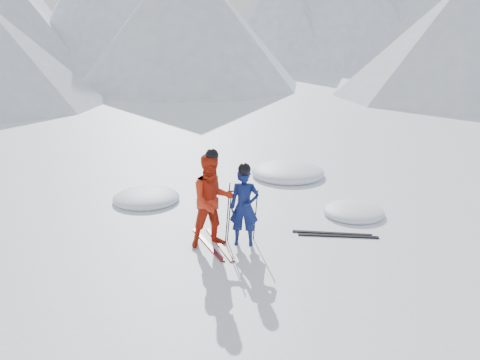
{
  "coord_description": "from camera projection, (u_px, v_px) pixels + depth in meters",
  "views": [
    {
      "loc": [
        -2.07,
        -9.98,
        4.4
      ],
      "look_at": [
        -1.57,
        0.5,
        1.1
      ],
      "focal_mm": 38.0,
      "sensor_mm": 36.0,
      "label": 1
    }
  ],
  "objects": [
    {
      "name": "ski_loose_b",
      "position": [
        338.0,
        236.0,
        10.82
      ],
      "size": [
        1.69,
        0.34,
        0.03
      ],
      "primitive_type": "cube",
      "rotation": [
        0.0,
        0.0,
        1.42
      ],
      "color": "black",
      "rests_on": "ground"
    },
    {
      "name": "ski_loose_a",
      "position": [
        332.0,
        233.0,
        10.95
      ],
      "size": [
        1.69,
        0.4,
        0.03
      ],
      "primitive_type": "cube",
      "rotation": [
        0.0,
        0.0,
        1.39
      ],
      "color": "black",
      "rests_on": "ground"
    },
    {
      "name": "skier_red",
      "position": [
        213.0,
        201.0,
        10.13
      ],
      "size": [
        1.12,
        0.99,
        1.92
      ],
      "primitive_type": "imported",
      "rotation": [
        0.0,
        0.0,
        0.33
      ],
      "color": "red",
      "rests_on": "ground"
    },
    {
      "name": "ski_worn_left",
      "position": [
        208.0,
        244.0,
        10.41
      ],
      "size": [
        0.69,
        1.62,
        0.03
      ],
      "primitive_type": "cube",
      "rotation": [
        0.0,
        0.0,
        0.37
      ],
      "color": "black",
      "rests_on": "ground"
    },
    {
      "name": "skier_blue",
      "position": [
        244.0,
        207.0,
        10.23
      ],
      "size": [
        0.64,
        0.46,
        1.62
      ],
      "primitive_type": "imported",
      "rotation": [
        0.0,
        0.0,
        -0.12
      ],
      "color": "#0D1953",
      "rests_on": "ground"
    },
    {
      "name": "ground",
      "position": [
        314.0,
        235.0,
        10.92
      ],
      "size": [
        160.0,
        160.0,
        0.0
      ],
      "primitive_type": "plane",
      "color": "white",
      "rests_on": "ground"
    },
    {
      "name": "pole_blue_left",
      "position": [
        229.0,
        217.0,
        10.44
      ],
      "size": [
        0.11,
        0.08,
        1.08
      ],
      "primitive_type": "cylinder",
      "rotation": [
        0.05,
        0.08,
        0.0
      ],
      "color": "black",
      "rests_on": "ground"
    },
    {
      "name": "pole_red_left",
      "position": [
        198.0,
        212.0,
        10.45
      ],
      "size": [
        0.13,
        0.1,
        1.28
      ],
      "primitive_type": "cylinder",
      "rotation": [
        0.06,
        0.08,
        0.0
      ],
      "color": "black",
      "rests_on": "ground"
    },
    {
      "name": "pole_blue_right",
      "position": [
        256.0,
        215.0,
        10.56
      ],
      "size": [
        0.11,
        0.07,
        1.08
      ],
      "primitive_type": "cylinder",
      "rotation": [
        -0.04,
        0.08,
        0.0
      ],
      "color": "black",
      "rests_on": "ground"
    },
    {
      "name": "pole_red_right",
      "position": [
        228.0,
        213.0,
        10.39
      ],
      "size": [
        0.13,
        0.09,
        1.28
      ],
      "primitive_type": "cylinder",
      "rotation": [
        -0.05,
        0.08,
        0.0
      ],
      "color": "black",
      "rests_on": "ground"
    },
    {
      "name": "snow_lumps",
      "position": [
        262.0,
        187.0,
        14.0
      ],
      "size": [
        6.62,
        5.03,
        0.48
      ],
      "color": "white",
      "rests_on": "ground"
    },
    {
      "name": "ski_worn_right",
      "position": [
        219.0,
        244.0,
        10.42
      ],
      "size": [
        0.58,
        1.65,
        0.03
      ],
      "primitive_type": "cube",
      "rotation": [
        0.0,
        0.0,
        0.3
      ],
      "color": "black",
      "rests_on": "ground"
    }
  ]
}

